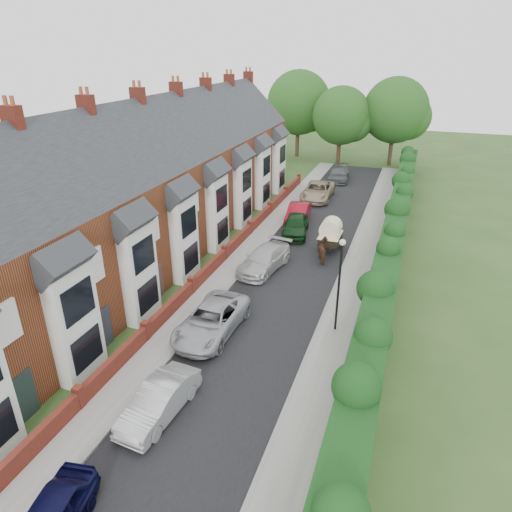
% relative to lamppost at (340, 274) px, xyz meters
% --- Properties ---
extents(ground, '(140.00, 140.00, 0.00)m').
position_rel_lamppost_xyz_m(ground, '(-3.40, -4.00, -3.30)').
color(ground, '#2D4C1E').
rests_on(ground, ground).
extents(road, '(6.00, 58.00, 0.02)m').
position_rel_lamppost_xyz_m(road, '(-3.90, 7.00, -3.29)').
color(road, black).
rests_on(road, ground).
extents(pavement_hedge_side, '(2.20, 58.00, 0.12)m').
position_rel_lamppost_xyz_m(pavement_hedge_side, '(0.20, 7.00, -3.24)').
color(pavement_hedge_side, gray).
rests_on(pavement_hedge_side, ground).
extents(pavement_house_side, '(1.70, 58.00, 0.12)m').
position_rel_lamppost_xyz_m(pavement_house_side, '(-7.75, 7.00, -3.24)').
color(pavement_house_side, gray).
rests_on(pavement_house_side, ground).
extents(kerb_hedge_side, '(0.18, 58.00, 0.13)m').
position_rel_lamppost_xyz_m(kerb_hedge_side, '(-0.85, 7.00, -3.23)').
color(kerb_hedge_side, gray).
rests_on(kerb_hedge_side, ground).
extents(kerb_house_side, '(0.18, 58.00, 0.13)m').
position_rel_lamppost_xyz_m(kerb_house_side, '(-6.95, 7.00, -3.23)').
color(kerb_house_side, gray).
rests_on(kerb_house_side, ground).
extents(hedge, '(2.10, 58.00, 2.85)m').
position_rel_lamppost_xyz_m(hedge, '(2.00, 7.00, -1.70)').
color(hedge, '#113613').
rests_on(hedge, ground).
extents(terrace_row, '(9.05, 40.50, 11.50)m').
position_rel_lamppost_xyz_m(terrace_row, '(-14.27, 5.98, 1.18)').
color(terrace_row, brown).
rests_on(terrace_row, ground).
extents(garden_wall_row, '(0.35, 40.35, 1.10)m').
position_rel_lamppost_xyz_m(garden_wall_row, '(-8.75, 6.00, -2.84)').
color(garden_wall_row, maroon).
rests_on(garden_wall_row, ground).
extents(lamppost, '(0.32, 0.32, 5.16)m').
position_rel_lamppost_xyz_m(lamppost, '(0.00, 0.00, 0.00)').
color(lamppost, black).
rests_on(lamppost, ground).
extents(tree_far_left, '(7.14, 6.80, 9.29)m').
position_rel_lamppost_xyz_m(tree_far_left, '(-6.05, 36.08, 2.41)').
color(tree_far_left, '#332316').
rests_on(tree_far_left, ground).
extents(tree_far_right, '(7.98, 7.60, 10.31)m').
position_rel_lamppost_xyz_m(tree_far_right, '(-0.01, 38.08, 3.02)').
color(tree_far_right, '#332316').
rests_on(tree_far_right, ground).
extents(tree_far_back, '(8.40, 8.00, 10.82)m').
position_rel_lamppost_xyz_m(tree_far_back, '(-11.99, 39.08, 3.32)').
color(tree_far_back, '#332316').
rests_on(tree_far_back, ground).
extents(car_silver_a, '(1.80, 4.31, 1.38)m').
position_rel_lamppost_xyz_m(car_silver_a, '(-5.52, -8.20, -2.61)').
color(car_silver_a, '#B0B1B5').
rests_on(car_silver_a, ground).
extents(car_silver_b, '(2.65, 5.47, 1.50)m').
position_rel_lamppost_xyz_m(car_silver_b, '(-5.96, -2.26, -2.55)').
color(car_silver_b, '#B0B2B8').
rests_on(car_silver_b, ground).
extents(car_white, '(2.84, 5.30, 1.46)m').
position_rel_lamppost_xyz_m(car_white, '(-5.75, 5.57, -2.57)').
color(car_white, '#BBBBBB').
rests_on(car_white, ground).
extents(car_green, '(2.59, 4.88, 1.58)m').
position_rel_lamppost_xyz_m(car_green, '(-5.40, 12.20, -2.51)').
color(car_green, black).
rests_on(car_green, ground).
extents(car_red, '(1.97, 4.69, 1.51)m').
position_rel_lamppost_xyz_m(car_red, '(-5.93, 14.96, -2.54)').
color(car_red, maroon).
rests_on(car_red, ground).
extents(car_beige, '(2.76, 5.74, 1.58)m').
position_rel_lamppost_xyz_m(car_beige, '(-5.76, 21.69, -2.51)').
color(car_beige, tan).
rests_on(car_beige, ground).
extents(car_grey, '(2.45, 5.13, 1.44)m').
position_rel_lamppost_xyz_m(car_grey, '(-5.00, 29.00, -2.58)').
color(car_grey, '#4F5255').
rests_on(car_grey, ground).
extents(horse, '(1.44, 2.03, 1.56)m').
position_rel_lamppost_xyz_m(horse, '(-2.29, 8.03, -2.51)').
color(horse, '#4A2D1B').
rests_on(horse, ground).
extents(horse_cart, '(1.53, 3.39, 2.44)m').
position_rel_lamppost_xyz_m(horse_cart, '(-2.29, 10.03, -1.90)').
color(horse_cart, black).
rests_on(horse_cart, ground).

